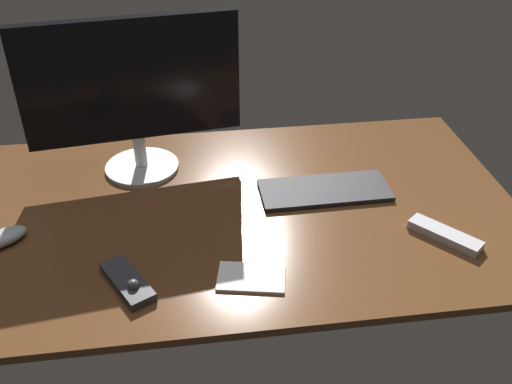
% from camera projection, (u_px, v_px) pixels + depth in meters
% --- Properties ---
extents(desk, '(1.40, 0.84, 0.02)m').
position_uv_depth(desk, '(244.00, 210.00, 1.50)').
color(desk, brown).
rests_on(desk, ground).
extents(monitor, '(0.56, 0.20, 0.43)m').
position_uv_depth(monitor, '(132.00, 89.00, 1.51)').
color(monitor, silver).
rests_on(monitor, desk).
extents(keyboard, '(0.34, 0.14, 0.01)m').
position_uv_depth(keyboard, '(325.00, 190.00, 1.54)').
color(keyboard, black).
rests_on(keyboard, desk).
extents(computer_mouse, '(0.13, 0.11, 0.03)m').
position_uv_depth(computer_mouse, '(3.00, 238.00, 1.36)').
color(computer_mouse, '#999EA5').
rests_on(computer_mouse, desk).
extents(media_remote, '(0.13, 0.17, 0.04)m').
position_uv_depth(media_remote, '(128.00, 282.00, 1.24)').
color(media_remote, '#2D2D33').
rests_on(media_remote, desk).
extents(tv_remote, '(0.15, 0.16, 0.02)m').
position_uv_depth(tv_remote, '(445.00, 235.00, 1.38)').
color(tv_remote, '#B7B7BC').
rests_on(tv_remote, desk).
extents(notepad, '(0.16, 0.12, 0.01)m').
position_uv_depth(notepad, '(251.00, 277.00, 1.27)').
color(notepad, white).
rests_on(notepad, desk).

